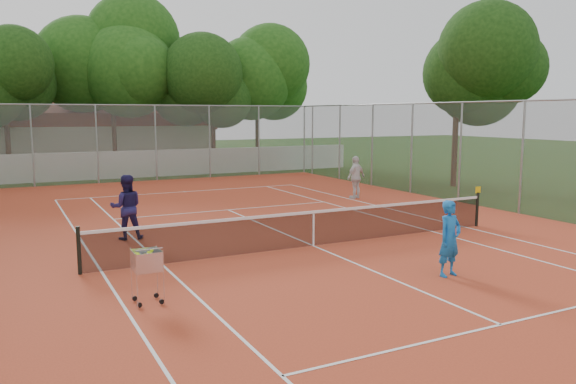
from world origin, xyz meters
name	(u,v)px	position (x,y,z in m)	size (l,w,h in m)	color
ground	(313,247)	(0.00, 0.00, 0.00)	(120.00, 120.00, 0.00)	#18370F
court_pad	(313,246)	(0.00, 0.00, 0.01)	(18.00, 34.00, 0.02)	#B74123
court_lines	(313,246)	(0.00, 0.00, 0.02)	(10.98, 23.78, 0.01)	white
tennis_net	(313,228)	(0.00, 0.00, 0.51)	(11.88, 0.10, 0.98)	black
perimeter_fence	(314,173)	(0.00, 0.00, 2.00)	(18.00, 34.00, 4.00)	slate
boundary_wall	(148,164)	(0.00, 19.00, 0.75)	(26.00, 0.30, 1.50)	white
clubhouse	(86,133)	(-2.00, 29.00, 2.20)	(16.40, 9.00, 4.40)	beige
tropical_trees	(134,90)	(0.00, 22.00, 5.00)	(29.00, 19.00, 10.00)	black
player_near	(450,238)	(1.26, -3.79, 0.86)	(0.61, 0.40, 1.67)	blue
player_far_left	(126,207)	(-4.28, 3.13, 0.94)	(0.89, 0.70, 1.84)	#1E194B
player_far_right	(356,177)	(5.84, 6.69, 0.91)	(1.05, 0.44, 1.78)	silver
ball_hopper	(147,275)	(-5.04, -2.60, 0.57)	(0.53, 0.53, 1.10)	silver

